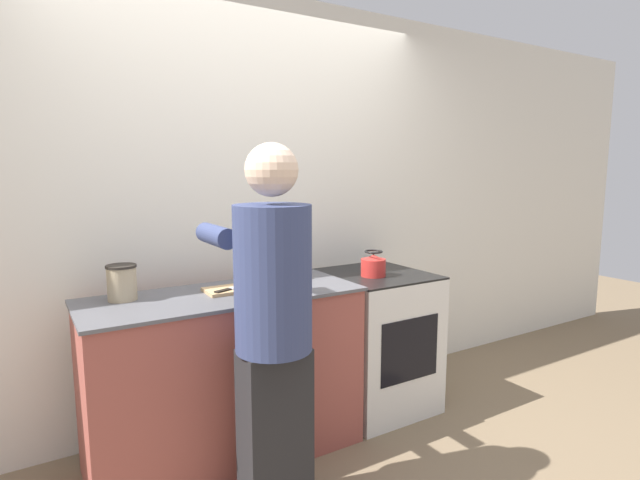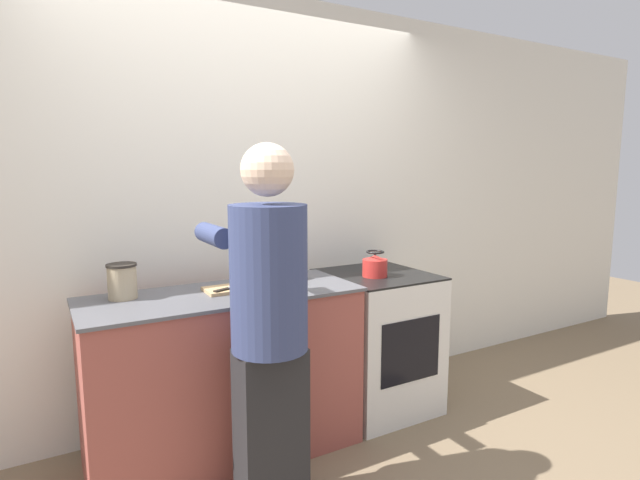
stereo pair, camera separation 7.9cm
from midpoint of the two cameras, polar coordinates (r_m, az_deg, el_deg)
The scene contains 10 objects.
ground_plane at distance 2.91m, azimuth -2.53°, elevation -23.98°, with size 12.00×12.00×0.00m, color #7A664C.
wall_back at distance 3.14m, azimuth -9.29°, elevation 3.55°, with size 8.00×0.05×2.60m.
counter at distance 2.80m, azimuth -11.48°, elevation -14.98°, with size 1.43×0.58×0.90m.
oven at distance 3.33m, azimuth 5.60°, elevation -11.26°, with size 0.62×0.68×0.88m.
person at distance 2.21m, azimuth -6.50°, elevation -8.86°, with size 0.38×0.62×1.66m.
cutting_board at distance 2.71m, azimuth -10.35°, elevation -5.51°, with size 0.33×0.18×0.02m.
knife at distance 2.67m, azimuth -10.75°, elevation -5.43°, with size 0.25×0.12×0.01m.
kettle at distance 3.11m, azimuth 5.39°, elevation -2.91°, with size 0.15×0.15×0.16m.
bowl_prep at distance 2.96m, azimuth -4.36°, elevation -3.68°, with size 0.19×0.19×0.07m.
canister_jar at distance 2.65m, azimuth -22.50°, elevation -4.51°, with size 0.15×0.15×0.18m.
Camera 1 is at (-1.22, -2.13, 1.55)m, focal length 28.00 mm.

